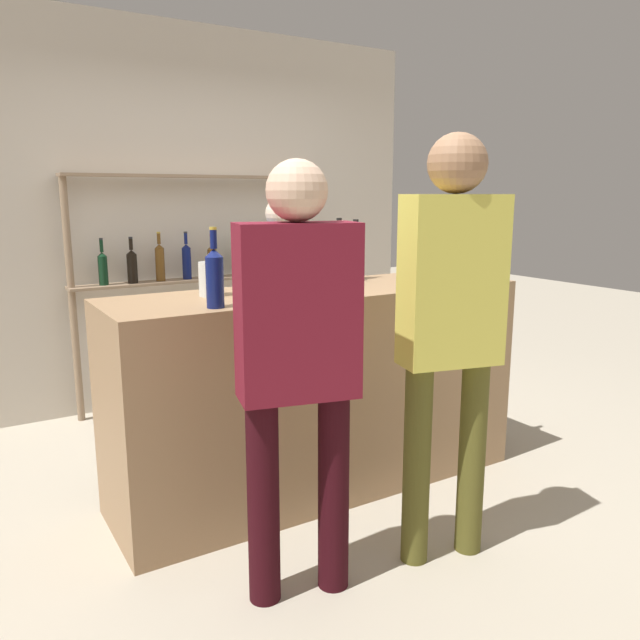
# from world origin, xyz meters

# --- Properties ---
(ground_plane) EXTENTS (16.00, 16.00, 0.00)m
(ground_plane) POSITION_xyz_m (0.00, 0.00, 0.00)
(ground_plane) COLOR #B2A893
(bar_counter) EXTENTS (2.22, 0.64, 1.09)m
(bar_counter) POSITION_xyz_m (0.00, 0.00, 0.55)
(bar_counter) COLOR #997551
(bar_counter) RESTS_ON ground_plane
(back_wall) EXTENTS (3.82, 0.12, 2.80)m
(back_wall) POSITION_xyz_m (0.00, 1.92, 1.40)
(back_wall) COLOR beige
(back_wall) RESTS_ON ground_plane
(back_shelf) EXTENTS (1.91, 0.18, 1.72)m
(back_shelf) POSITION_xyz_m (0.01, 1.74, 1.13)
(back_shelf) COLOR #897056
(back_shelf) RESTS_ON ground_plane
(counter_bottle_0) EXTENTS (0.08, 0.08, 0.32)m
(counter_bottle_0) POSITION_xyz_m (1.00, -0.10, 1.22)
(counter_bottle_0) COLOR brown
(counter_bottle_0) RESTS_ON bar_counter
(counter_bottle_1) EXTENTS (0.08, 0.08, 0.35)m
(counter_bottle_1) POSITION_xyz_m (-0.67, -0.22, 1.23)
(counter_bottle_1) COLOR #0F1956
(counter_bottle_1) RESTS_ON bar_counter
(counter_bottle_2) EXTENTS (0.08, 0.08, 0.33)m
(counter_bottle_2) POSITION_xyz_m (-0.11, 0.04, 1.22)
(counter_bottle_2) COLOR #0F1956
(counter_bottle_2) RESTS_ON bar_counter
(counter_bottle_3) EXTENTS (0.08, 0.08, 0.31)m
(counter_bottle_3) POSITION_xyz_m (-0.30, 0.05, 1.22)
(counter_bottle_3) COLOR black
(counter_bottle_3) RESTS_ON bar_counter
(counter_bottle_4) EXTENTS (0.08, 0.08, 0.36)m
(counter_bottle_4) POSITION_xyz_m (0.21, 0.15, 1.24)
(counter_bottle_4) COLOR black
(counter_bottle_4) RESTS_ON bar_counter
(counter_bottle_5) EXTENTS (0.08, 0.08, 0.34)m
(counter_bottle_5) POSITION_xyz_m (0.37, 0.22, 1.23)
(counter_bottle_5) COLOR #0F1956
(counter_bottle_5) RESTS_ON bar_counter
(ice_bucket) EXTENTS (0.18, 0.18, 0.20)m
(ice_bucket) POSITION_xyz_m (0.78, 0.06, 1.20)
(ice_bucket) COLOR #B2B2B7
(ice_bucket) RESTS_ON bar_counter
(cork_jar) EXTENTS (0.11, 0.11, 0.17)m
(cork_jar) POSITION_xyz_m (-0.57, 0.09, 1.18)
(cork_jar) COLOR silver
(cork_jar) RESTS_ON bar_counter
(customer_center) EXTENTS (0.45, 0.28, 1.82)m
(customer_center) POSITION_xyz_m (0.11, -0.86, 1.09)
(customer_center) COLOR brown
(customer_center) RESTS_ON ground_plane
(customer_left) EXTENTS (0.48, 0.30, 1.71)m
(customer_left) POSITION_xyz_m (-0.57, -0.77, 1.00)
(customer_left) COLOR black
(customer_left) RESTS_ON ground_plane
(server_behind_counter) EXTENTS (0.43, 0.24, 1.56)m
(server_behind_counter) POSITION_xyz_m (0.22, 0.83, 0.92)
(server_behind_counter) COLOR #121C33
(server_behind_counter) RESTS_ON ground_plane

